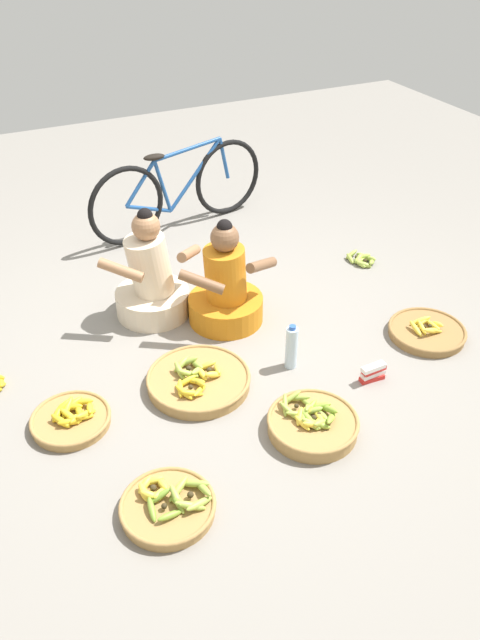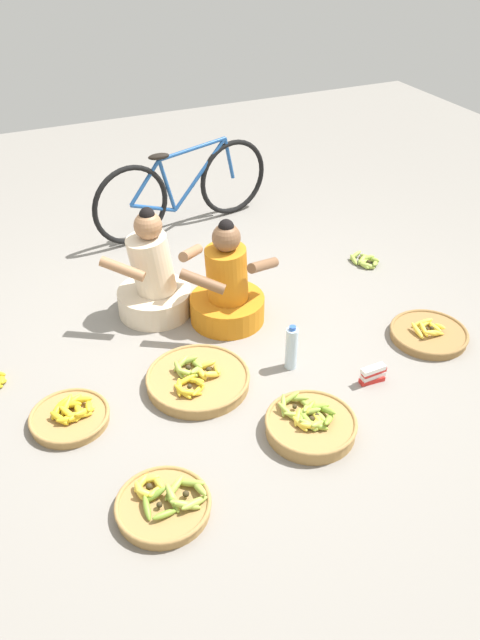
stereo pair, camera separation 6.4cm
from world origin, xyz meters
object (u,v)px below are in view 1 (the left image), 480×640
vendor_woman_behind (151,282)px  banana_basket_back_left (427,331)px  bicycle_leaning (179,190)px  banana_basket_near_vendor (312,423)px  banana_basket_front_center (168,505)px  packet_carton_stack (373,372)px  vendor_woman_front (226,290)px  banana_basket_near_bicycle (71,419)px  banana_basket_back_center (198,380)px  loose_bananas_mid_right (362,259)px  water_bottle (291,347)px

vendor_woman_behind → banana_basket_back_left: bearing=-34.0°
banana_basket_back_left → bicycle_leaning: bearing=112.4°
banana_basket_back_left → banana_basket_near_vendor: (-1.17, -0.44, 0.02)m
banana_basket_front_center → packet_carton_stack: size_ratio=2.69×
vendor_woman_front → bicycle_leaning: bearing=81.0°
banana_basket_back_left → banana_basket_near_bicycle: size_ratio=1.14×
banana_basket_back_left → vendor_woman_behind: bearing=146.0°
banana_basket_back_center → packet_carton_stack: 1.08m
bicycle_leaning → banana_basket_near_vendor: size_ratio=3.24×
bicycle_leaning → loose_bananas_mid_right: bearing=-48.1°
banana_basket_back_left → banana_basket_near_vendor: bearing=-159.4°
vendor_woman_front → banana_basket_front_center: 1.68m
bicycle_leaning → packet_carton_stack: bicycle_leaning is taller
banana_basket_near_bicycle → vendor_woman_front: bearing=24.7°
vendor_woman_behind → water_bottle: 1.12m
loose_bananas_mid_right → packet_carton_stack: packet_carton_stack is taller
vendor_woman_behind → water_bottle: size_ratio=2.57×
banana_basket_back_left → water_bottle: bearing=173.4°
vendor_woman_behind → banana_basket_near_vendor: bearing=-74.7°
banana_basket_back_left → banana_basket_back_center: 1.61m
bicycle_leaning → loose_bananas_mid_right: size_ratio=6.29×
bicycle_leaning → banana_basket_front_center: size_ratio=3.51×
vendor_woman_front → banana_basket_front_center: bearing=-124.4°
vendor_woman_behind → banana_basket_back_left: 1.92m
vendor_woman_behind → banana_basket_front_center: size_ratio=1.69×
banana_basket_front_center → water_bottle: size_ratio=1.52×
banana_basket_back_left → banana_basket_near_vendor: size_ratio=1.01×
banana_basket_near_vendor → bicycle_leaning: bearing=84.6°
banana_basket_near_vendor → packet_carton_stack: 0.61m
banana_basket_back_center → water_bottle: 0.62m
vendor_woman_front → banana_basket_near_bicycle: size_ratio=1.69×
vendor_woman_behind → banana_basket_near_bicycle: size_ratio=1.77×
vendor_woman_behind → bicycle_leaning: (0.66, 1.17, 0.10)m
banana_basket_near_bicycle → banana_basket_front_center: bearing=-70.5°
banana_basket_near_vendor → water_bottle: bearing=72.7°
vendor_woman_front → banana_basket_near_vendor: vendor_woman_front is taller
banana_basket_back_left → banana_basket_near_bicycle: 2.38m
banana_basket_back_left → water_bottle: (-0.99, 0.12, 0.11)m
bicycle_leaning → loose_bananas_mid_right: (1.09, -1.21, -0.33)m
vendor_woman_behind → banana_basket_back_center: bearing=-91.2°
packet_carton_stack → banana_basket_near_vendor: bearing=-158.9°
vendor_woman_front → loose_bananas_mid_right: bearing=11.0°
water_bottle → packet_carton_stack: 0.52m
water_bottle → loose_bananas_mid_right: bearing=37.8°
vendor_woman_behind → water_bottle: vendor_woman_behind is taller
banana_basket_back_left → loose_bananas_mid_right: size_ratio=1.96×
bicycle_leaning → banana_basket_near_bicycle: size_ratio=3.67×
banana_basket_back_center → banana_basket_near_vendor: 0.76m
banana_basket_back_left → banana_basket_near_bicycle: bearing=175.2°
vendor_woman_front → vendor_woman_behind: (-0.43, 0.30, 0.02)m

